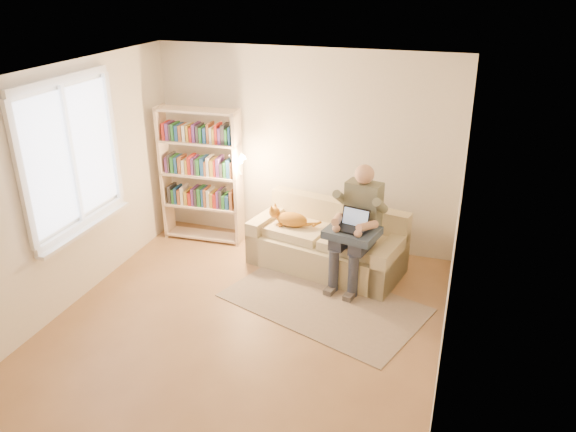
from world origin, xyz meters
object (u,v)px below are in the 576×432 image
(cat, at_px, (292,219))
(bookshelf, at_px, (201,169))
(person, at_px, (358,220))
(laptop, at_px, (354,224))
(sofa, at_px, (328,245))

(cat, xyz_separation_m, bookshelf, (-1.36, 0.27, 0.42))
(person, distance_m, laptop, 0.14)
(person, height_order, bookshelf, bookshelf)
(person, bearing_deg, laptop, -85.66)
(cat, distance_m, laptop, 0.95)
(person, bearing_deg, bookshelf, 179.80)
(laptop, bearing_deg, person, 94.34)
(bookshelf, bearing_deg, laptop, -18.61)
(person, distance_m, bookshelf, 2.29)
(cat, bearing_deg, person, -1.75)
(cat, bearing_deg, sofa, 14.79)
(person, distance_m, cat, 0.92)
(sofa, height_order, laptop, laptop)
(sofa, relative_size, laptop, 5.27)
(sofa, bearing_deg, cat, -165.21)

